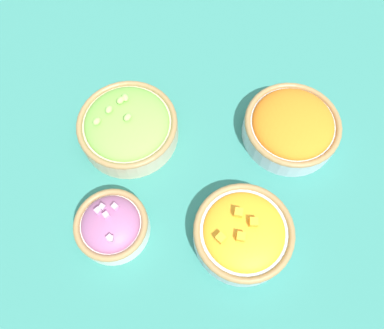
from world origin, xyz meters
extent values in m
plane|color=#337F75|center=(0.00, 0.00, 0.00)|extent=(3.00, 3.00, 0.00)
cylinder|color=silver|center=(0.12, 0.14, 0.02)|extent=(0.13, 0.13, 0.04)
torus|color=#997A4C|center=(0.12, 0.14, 0.04)|extent=(0.13, 0.13, 0.01)
ellipsoid|color=#9E5B8E|center=(0.12, 0.14, 0.04)|extent=(0.10, 0.10, 0.05)
cube|color=#C699C1|center=(0.14, 0.12, 0.07)|extent=(0.01, 0.01, 0.01)
cube|color=#C699C1|center=(0.13, 0.13, 0.07)|extent=(0.01, 0.01, 0.01)
cube|color=#C699C1|center=(0.14, 0.12, 0.07)|extent=(0.01, 0.01, 0.01)
cube|color=#C699C1|center=(0.12, 0.11, 0.07)|extent=(0.01, 0.01, 0.01)
cube|color=#C699C1|center=(0.11, 0.17, 0.06)|extent=(0.01, 0.01, 0.01)
cube|color=#C699C1|center=(0.11, 0.17, 0.06)|extent=(0.01, 0.01, 0.01)
cylinder|color=#B2C1CC|center=(-0.18, -0.11, 0.02)|extent=(0.19, 0.19, 0.05)
torus|color=#997A4C|center=(-0.18, -0.11, 0.05)|extent=(0.19, 0.19, 0.01)
ellipsoid|color=orange|center=(-0.18, -0.11, 0.05)|extent=(0.16, 0.16, 0.06)
cylinder|color=beige|center=(0.14, -0.06, 0.02)|extent=(0.20, 0.20, 0.05)
torus|color=#997A4C|center=(0.14, -0.06, 0.05)|extent=(0.20, 0.20, 0.01)
ellipsoid|color=#7ABC4C|center=(0.14, -0.06, 0.05)|extent=(0.17, 0.17, 0.05)
ellipsoid|color=#99D166|center=(0.14, -0.10, 0.08)|extent=(0.02, 0.02, 0.01)
ellipsoid|color=#99D166|center=(0.19, -0.04, 0.08)|extent=(0.02, 0.02, 0.01)
ellipsoid|color=#99D166|center=(0.15, -0.09, 0.08)|extent=(0.02, 0.02, 0.01)
ellipsoid|color=#99D166|center=(0.13, -0.06, 0.08)|extent=(0.02, 0.02, 0.01)
ellipsoid|color=#99D166|center=(0.17, -0.07, 0.08)|extent=(0.02, 0.02, 0.01)
cylinder|color=#B2C1CC|center=(-0.11, 0.12, 0.02)|extent=(0.18, 0.18, 0.04)
torus|color=#997A4C|center=(-0.11, 0.12, 0.04)|extent=(0.18, 0.18, 0.01)
ellipsoid|color=orange|center=(-0.11, 0.12, 0.04)|extent=(0.14, 0.14, 0.03)
cube|color=#F4A828|center=(-0.09, 0.09, 0.06)|extent=(0.01, 0.01, 0.01)
cube|color=#F4A828|center=(-0.07, 0.14, 0.06)|extent=(0.02, 0.02, 0.01)
cube|color=#F4A828|center=(-0.10, 0.13, 0.07)|extent=(0.01, 0.01, 0.01)
cube|color=#F4A828|center=(-0.12, 0.11, 0.07)|extent=(0.02, 0.02, 0.01)
camera|label=1|loc=(-0.04, 0.28, 0.68)|focal=35.00mm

